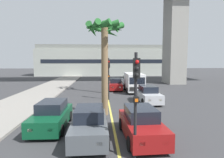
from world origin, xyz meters
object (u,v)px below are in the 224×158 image
at_px(car_queue_third, 115,85).
at_px(traffic_light_median_far, 109,73).
at_px(car_queue_second, 52,116).
at_px(palm_tree_near_median, 105,42).
at_px(car_queue_sixth, 128,81).
at_px(car_queue_fifth, 141,124).
at_px(car_queue_front, 148,95).
at_px(palm_tree_mid_median, 103,38).
at_px(car_queue_fourth, 89,124).
at_px(delivery_van, 134,82).
at_px(traffic_light_median_near, 136,91).

height_order(car_queue_third, traffic_light_median_far, traffic_light_median_far).
relative_size(car_queue_second, palm_tree_near_median, 0.61).
distance_m(car_queue_second, car_queue_sixth, 20.17).
bearing_deg(palm_tree_near_median, car_queue_fifth, -68.20).
distance_m(car_queue_sixth, palm_tree_near_median, 17.39).
xyz_separation_m(car_queue_front, palm_tree_mid_median, (-4.14, 5.72, 5.95)).
height_order(car_queue_front, car_queue_fifth, same).
xyz_separation_m(car_queue_fourth, palm_tree_mid_median, (0.91, 13.82, 5.95)).
bearing_deg(delivery_van, palm_tree_mid_median, -171.22).
relative_size(car_queue_front, traffic_light_median_near, 0.99).
bearing_deg(car_queue_sixth, delivery_van, -91.90).
xyz_separation_m(car_queue_second, car_queue_fifth, (4.85, -1.75, 0.00)).
distance_m(palm_tree_near_median, palm_tree_mid_median, 9.73).
height_order(car_queue_third, car_queue_sixth, same).
distance_m(car_queue_front, car_queue_fifth, 8.57).
height_order(car_queue_second, palm_tree_near_median, palm_tree_near_median).
relative_size(delivery_van, traffic_light_median_far, 1.26).
distance_m(car_queue_front, car_queue_second, 9.76).
bearing_deg(car_queue_second, car_queue_fifth, -19.86).
distance_m(car_queue_third, car_queue_fifth, 16.22).
bearing_deg(car_queue_second, delivery_van, 61.06).
bearing_deg(car_queue_front, car_queue_third, 107.16).
bearing_deg(delivery_van, car_queue_sixth, 88.10).
distance_m(car_queue_fourth, traffic_light_median_far, 9.81).
bearing_deg(delivery_van, palm_tree_near_median, -111.03).
relative_size(car_queue_third, palm_tree_near_median, 0.62).
bearing_deg(car_queue_front, traffic_light_median_near, -107.03).
bearing_deg(car_queue_fourth, palm_tree_near_median, 78.32).
bearing_deg(car_queue_fourth, car_queue_front, 58.03).
relative_size(traffic_light_median_near, palm_tree_near_median, 0.63).
xyz_separation_m(car_queue_front, palm_tree_near_median, (-4.19, -3.90, 4.52)).
xyz_separation_m(car_queue_fifth, palm_tree_near_median, (-1.72, 4.30, 4.52)).
bearing_deg(traffic_light_median_far, traffic_light_median_near, -87.42).
height_order(car_queue_second, car_queue_third, same).
relative_size(traffic_light_median_far, palm_tree_mid_median, 0.51).
bearing_deg(car_queue_third, traffic_light_median_near, -92.09).
relative_size(delivery_van, traffic_light_median_near, 1.26).
height_order(car_queue_front, traffic_light_median_near, traffic_light_median_near).
xyz_separation_m(car_queue_third, traffic_light_median_near, (-0.67, -18.29, 1.99)).
distance_m(traffic_light_median_far, palm_tree_mid_median, 5.88).
bearing_deg(car_queue_fifth, delivery_van, 81.35).
height_order(car_queue_third, palm_tree_mid_median, palm_tree_mid_median).
distance_m(car_queue_fifth, traffic_light_median_far, 9.88).
bearing_deg(car_queue_second, palm_tree_near_median, 39.12).
xyz_separation_m(car_queue_third, car_queue_fifth, (0.01, -16.22, 0.00)).
distance_m(car_queue_fourth, traffic_light_median_near, 3.51).
relative_size(car_queue_front, car_queue_third, 1.00).
height_order(car_queue_fifth, palm_tree_mid_median, palm_tree_mid_median).
bearing_deg(car_queue_sixth, car_queue_third, -119.08).
height_order(car_queue_second, palm_tree_mid_median, palm_tree_mid_median).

